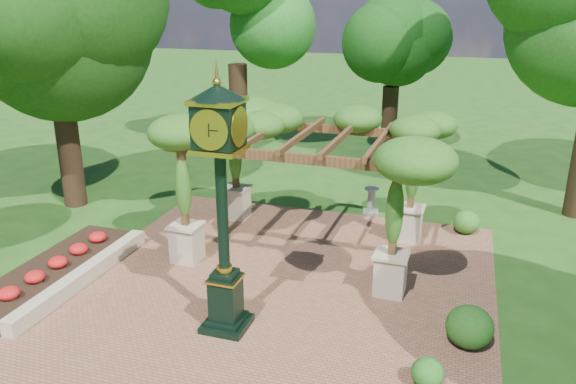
% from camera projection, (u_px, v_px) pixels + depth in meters
% --- Properties ---
extents(ground, '(120.00, 120.00, 0.00)m').
position_uv_depth(ground, '(253.00, 326.00, 11.96)').
color(ground, '#1E4714').
rests_on(ground, ground).
extents(brick_plaza, '(10.00, 12.00, 0.04)m').
position_uv_depth(brick_plaza, '(268.00, 302.00, 12.85)').
color(brick_plaza, brown).
rests_on(brick_plaza, ground).
extents(border_wall, '(0.35, 5.00, 0.40)m').
position_uv_depth(border_wall, '(83.00, 276.00, 13.65)').
color(border_wall, '#C6B793').
rests_on(border_wall, ground).
extents(flower_bed, '(1.50, 5.00, 0.36)m').
position_uv_depth(flower_bed, '(53.00, 272.00, 13.92)').
color(flower_bed, red).
rests_on(flower_bed, ground).
extents(pedestal_clock, '(1.03, 1.03, 5.21)m').
position_uv_depth(pedestal_clock, '(221.00, 189.00, 10.86)').
color(pedestal_clock, black).
rests_on(pedestal_clock, brick_plaza).
extents(pergola, '(6.29, 4.05, 3.90)m').
position_uv_depth(pergola, '(303.00, 138.00, 14.45)').
color(pergola, '#C3B491').
rests_on(pergola, brick_plaza).
extents(sundial, '(0.55, 0.55, 0.87)m').
position_uv_depth(sundial, '(371.00, 202.00, 18.05)').
color(sundial, '#999891').
rests_on(sundial, ground).
extents(shrub_front, '(0.74, 0.74, 0.53)m').
position_uv_depth(shrub_front, '(427.00, 373.00, 10.00)').
color(shrub_front, '#1F5A19').
rests_on(shrub_front, brick_plaza).
extents(shrub_mid, '(1.04, 1.04, 0.85)m').
position_uv_depth(shrub_mid, '(470.00, 327.00, 11.10)').
color(shrub_mid, '#1F4D15').
rests_on(shrub_mid, brick_plaza).
extents(shrub_back, '(1.01, 1.01, 0.69)m').
position_uv_depth(shrub_back, '(466.00, 222.00, 16.48)').
color(shrub_back, '#2A611C').
rests_on(shrub_back, brick_plaza).
extents(tree_west_near, '(5.32, 5.32, 8.46)m').
position_uv_depth(tree_west_near, '(53.00, 25.00, 17.08)').
color(tree_west_near, '#352115').
rests_on(tree_west_near, ground).
extents(tree_north, '(3.50, 3.50, 7.96)m').
position_uv_depth(tree_north, '(395.00, 28.00, 22.78)').
color(tree_north, black).
rests_on(tree_north, ground).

